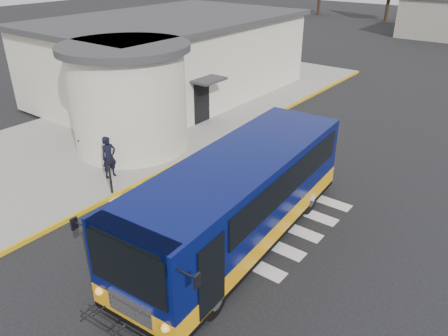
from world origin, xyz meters
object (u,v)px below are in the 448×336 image
Objects in this scene: pedestrian_a at (109,157)px; bollard at (111,180)px; pedestrian_b at (85,139)px; transit_bus at (238,203)px.

bollard is at bearing -121.46° from pedestrian_a.
pedestrian_b is 1.51× the size of bollard.
pedestrian_a is at bearing 65.84° from pedestrian_b.
pedestrian_b reaches higher than bollard.
bollard is (3.45, -1.46, -0.29)m from pedestrian_b.
pedestrian_a is (-6.61, 0.22, -0.38)m from transit_bus.
pedestrian_b is at bearing 82.88° from pedestrian_a.
bollard is at bearing 56.90° from pedestrian_b.
transit_bus is 6.03× the size of pedestrian_a.
transit_bus is 6.15× the size of pedestrian_b.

